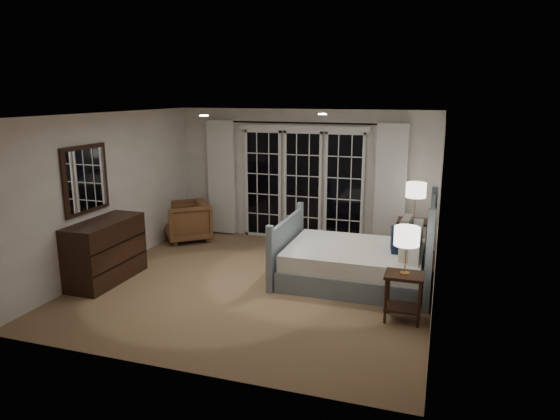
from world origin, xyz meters
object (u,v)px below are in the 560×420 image
(bed, at_px, (359,262))
(nightstand_left, at_px, (404,290))
(lamp_left, at_px, (407,237))
(dresser, at_px, (105,251))
(lamp_right, at_px, (416,190))
(nightstand_right, at_px, (413,234))
(armchair, at_px, (187,221))

(bed, relative_size, nightstand_left, 3.58)
(bed, xyz_separation_m, lamp_left, (0.74, -1.12, 0.77))
(nightstand_left, relative_size, dresser, 0.46)
(lamp_left, distance_m, lamp_right, 2.41)
(lamp_right, relative_size, dresser, 0.48)
(bed, distance_m, nightstand_left, 1.35)
(bed, bearing_deg, dresser, -162.94)
(nightstand_right, xyz_separation_m, lamp_left, (0.03, -2.40, 0.62))
(nightstand_right, height_order, lamp_right, lamp_right)
(bed, distance_m, dresser, 3.82)
(nightstand_left, distance_m, lamp_right, 2.54)
(nightstand_left, xyz_separation_m, lamp_left, (0.00, -0.00, 0.69))
(nightstand_right, relative_size, lamp_right, 1.10)
(lamp_right, xyz_separation_m, armchair, (-4.22, -0.11, -0.84))
(lamp_left, bearing_deg, lamp_right, 90.78)
(bed, xyz_separation_m, nightstand_right, (0.70, 1.28, 0.14))
(lamp_right, relative_size, armchair, 0.77)
(armchair, bearing_deg, lamp_left, 22.31)
(nightstand_right, bearing_deg, lamp_right, 45.00)
(lamp_left, bearing_deg, nightstand_left, 165.96)
(nightstand_right, distance_m, lamp_right, 0.75)
(nightstand_right, bearing_deg, nightstand_left, -89.22)
(dresser, bearing_deg, lamp_left, -0.08)
(armchair, bearing_deg, bed, 32.24)
(nightstand_left, distance_m, nightstand_right, 2.41)
(nightstand_left, bearing_deg, lamp_right, 90.78)
(lamp_right, xyz_separation_m, dresser, (-4.35, -2.40, -0.75))
(dresser, bearing_deg, armchair, 86.76)
(nightstand_right, bearing_deg, dresser, -151.14)
(bed, distance_m, lamp_left, 1.55)
(bed, bearing_deg, lamp_left, -56.76)
(lamp_left, bearing_deg, nightstand_right, 90.78)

